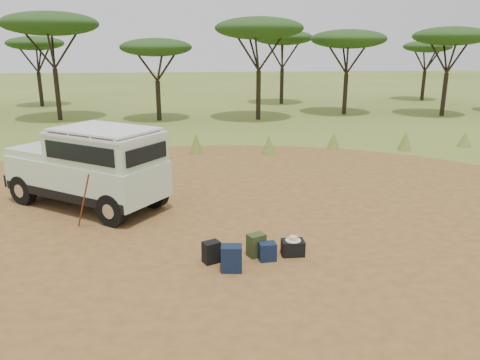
{
  "coord_description": "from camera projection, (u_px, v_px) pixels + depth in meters",
  "views": [
    {
      "loc": [
        -0.37,
        -10.41,
        4.41
      ],
      "look_at": [
        0.97,
        1.26,
        1.0
      ],
      "focal_mm": 35.0,
      "sensor_mm": 36.0,
      "label": 1
    }
  ],
  "objects": [
    {
      "name": "backpack_black",
      "position": [
        211.0,
        252.0,
        9.77
      ],
      "size": [
        0.42,
        0.37,
        0.47
      ],
      "primitive_type": "cube",
      "rotation": [
        0.0,
        0.0,
        0.43
      ],
      "color": "black",
      "rests_on": "ground"
    },
    {
      "name": "dirt_clearing",
      "position": [
        206.0,
        236.0,
        11.2
      ],
      "size": [
        23.0,
        23.0,
        0.01
      ],
      "primitive_type": "cylinder",
      "color": "#926030",
      "rests_on": "ground"
    },
    {
      "name": "backpack_olive",
      "position": [
        256.0,
        245.0,
        10.06
      ],
      "size": [
        0.44,
        0.39,
        0.51
      ],
      "primitive_type": "cube",
      "rotation": [
        0.0,
        0.0,
        0.43
      ],
      "color": "#303A1B",
      "rests_on": "ground"
    },
    {
      "name": "acacia_treeline",
      "position": [
        202.0,
        37.0,
        28.83
      ],
      "size": [
        46.7,
        13.2,
        6.26
      ],
      "color": "black",
      "rests_on": "ground"
    },
    {
      "name": "grass_fringe",
      "position": [
        199.0,
        145.0,
        19.37
      ],
      "size": [
        36.6,
        1.6,
        0.9
      ],
      "color": "#536B26",
      "rests_on": "ground"
    },
    {
      "name": "ground",
      "position": [
        206.0,
        236.0,
        11.2
      ],
      "size": [
        140.0,
        140.0,
        0.0
      ],
      "primitive_type": "plane",
      "color": "#536B26",
      "rests_on": "ground"
    },
    {
      "name": "safari_vehicle",
      "position": [
        90.0,
        169.0,
        12.93
      ],
      "size": [
        4.87,
        4.25,
        2.3
      ],
      "rotation": [
        0.0,
        0.0,
        -0.63
      ],
      "color": "beige",
      "rests_on": "ground"
    },
    {
      "name": "safari_hat",
      "position": [
        293.0,
        239.0,
        10.08
      ],
      "size": [
        0.34,
        0.34,
        0.1
      ],
      "color": "beige",
      "rests_on": "hard_case"
    },
    {
      "name": "stuff_sack",
      "position": [
        231.0,
        258.0,
        9.67
      ],
      "size": [
        0.43,
        0.43,
        0.34
      ],
      "primitive_type": "cylinder",
      "rotation": [
        1.57,
        0.0,
        0.35
      ],
      "color": "black",
      "rests_on": "ground"
    },
    {
      "name": "backpack_navy",
      "position": [
        232.0,
        259.0,
        9.39
      ],
      "size": [
        0.45,
        0.35,
        0.55
      ],
      "primitive_type": "cube",
      "rotation": [
        0.0,
        0.0,
        -0.12
      ],
      "color": "#111B35",
      "rests_on": "ground"
    },
    {
      "name": "duffel_navy",
      "position": [
        267.0,
        252.0,
        9.88
      ],
      "size": [
        0.37,
        0.29,
        0.4
      ],
      "primitive_type": "cube",
      "rotation": [
        0.0,
        0.0,
        0.07
      ],
      "color": "#111B35",
      "rests_on": "ground"
    },
    {
      "name": "hard_case",
      "position": [
        293.0,
        248.0,
        10.13
      ],
      "size": [
        0.49,
        0.35,
        0.34
      ],
      "primitive_type": "cube",
      "rotation": [
        0.0,
        0.0,
        -0.02
      ],
      "color": "black",
      "rests_on": "ground"
    },
    {
      "name": "walking_staff",
      "position": [
        84.0,
        201.0,
        11.42
      ],
      "size": [
        0.5,
        0.43,
        1.46
      ],
      "primitive_type": "cylinder",
      "rotation": [
        0.38,
        0.0,
        0.87
      ],
      "color": "maroon",
      "rests_on": "ground"
    }
  ]
}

